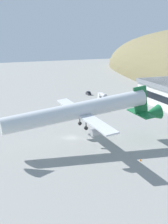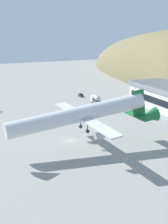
{
  "view_description": "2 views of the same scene",
  "coord_description": "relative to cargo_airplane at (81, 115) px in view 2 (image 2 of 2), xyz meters",
  "views": [
    {
      "loc": [
        107.58,
        -35.56,
        36.92
      ],
      "look_at": [
        12.64,
        -0.31,
        11.49
      ],
      "focal_mm": 60.0,
      "sensor_mm": 36.0,
      "label": 1
    },
    {
      "loc": [
        107.97,
        -42.29,
        39.05
      ],
      "look_at": [
        7.67,
        1.23,
        11.29
      ],
      "focal_mm": 60.0,
      "sensor_mm": 36.0,
      "label": 2
    }
  ],
  "objects": [
    {
      "name": "cargo_airplane",
      "position": [
        0.0,
        0.0,
        0.0
      ],
      "size": [
        41.91,
        55.23,
        11.74
      ],
      "color": "silver"
    },
    {
      "name": "service_car_3",
      "position": [
        -50.15,
        27.5,
        -10.13
      ],
      "size": [
        3.81,
        2.07,
        1.59
      ],
      "color": "#999EA3",
      "rests_on": "ground_plane"
    },
    {
      "name": "ground_plane",
      "position": [
        -8.86,
        0.36,
        -10.78
      ],
      "size": [
        431.9,
        431.9,
        0.0
      ],
      "primitive_type": "plane",
      "color": "gray"
    },
    {
      "name": "box_truck",
      "position": [
        -58.96,
        32.65,
        -9.31
      ],
      "size": [
        6.79,
        2.29,
        3.08
      ],
      "color": "silver",
      "rests_on": "ground_plane"
    },
    {
      "name": "traffic_cone_0",
      "position": [
        16.34,
        11.49,
        -10.5
      ],
      "size": [
        0.52,
        0.52,
        0.58
      ],
      "color": "orange",
      "rests_on": "ground_plane"
    },
    {
      "name": "service_car_2",
      "position": [
        -71.51,
        30.35,
        -10.09
      ],
      "size": [
        3.66,
        1.75,
        1.69
      ],
      "color": "#333338",
      "rests_on": "ground_plane"
    }
  ]
}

